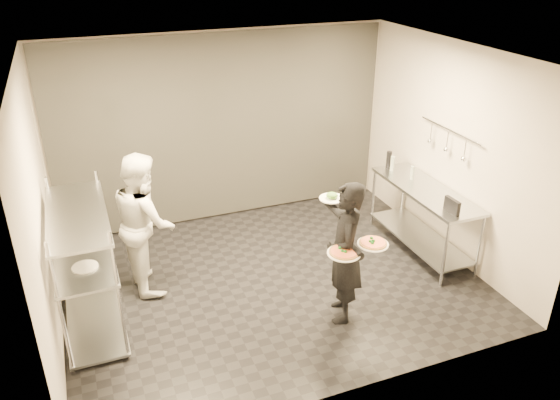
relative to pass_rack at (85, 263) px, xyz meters
name	(u,v)px	position (x,y,z in m)	size (l,w,h in m)	color
room_shell	(241,146)	(2.15, 1.18, 0.63)	(5.00, 4.00, 2.80)	black
pass_rack	(85,263)	(0.00, 0.00, 0.00)	(0.60, 1.60, 1.50)	silver
prep_counter	(423,209)	(4.33, 0.00, -0.14)	(0.60, 1.80, 0.92)	silver
utensil_rail	(448,142)	(4.58, 0.00, 0.78)	(0.07, 1.20, 0.31)	silver
waiter	(345,253)	(2.65, -0.93, 0.06)	(0.60, 0.40, 1.65)	black
chef	(145,222)	(0.72, 0.52, 0.10)	(0.84, 0.66, 1.73)	silver
pizza_plate_near	(344,252)	(2.50, -1.17, 0.24)	(0.35, 0.35, 0.05)	white
pizza_plate_far	(373,243)	(2.83, -1.19, 0.29)	(0.33, 0.33, 0.05)	white
salad_plate	(332,197)	(2.62, -0.63, 0.61)	(0.28, 0.28, 0.07)	white
pos_monitor	(452,206)	(4.21, -0.69, 0.24)	(0.05, 0.25, 0.18)	black
bottle_green	(392,164)	(4.24, 0.70, 0.26)	(0.06, 0.06, 0.21)	gray
bottle_clear	(412,173)	(4.33, 0.34, 0.25)	(0.06, 0.06, 0.19)	gray
bottle_dark	(389,160)	(4.24, 0.80, 0.28)	(0.07, 0.07, 0.25)	black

